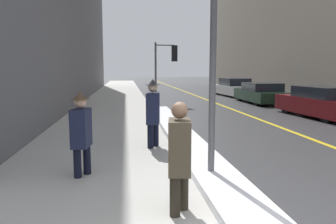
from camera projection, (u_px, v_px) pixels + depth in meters
The scene contains 11 objects.
sidewalk_slab at pixel (114, 106), 18.22m from camera, with size 4.00×80.00×0.01m.
road_centre_stripe at pixel (219, 104), 18.98m from camera, with size 0.16×80.00×0.00m.
snow_bank_curb at pixel (182, 136), 9.55m from camera, with size 0.86×14.02×0.16m.
lamp_post at pixel (214, 3), 5.66m from camera, with size 0.28×0.28×5.32m.
traffic_light_near at pixel (168, 60), 18.53m from camera, with size 1.31×0.41×3.51m.
pedestrian_nearside at pixel (179, 153), 4.51m from camera, with size 0.37×0.55×1.58m.
pedestrian_in_glasses at pixel (81, 131), 6.11m from camera, with size 0.36×0.53×1.61m.
pedestrian_trailing at pixel (153, 110), 8.38m from camera, with size 0.40×0.59×1.77m.
parked_car_maroon at pixel (322, 103), 13.76m from camera, with size 2.15×4.53×1.30m.
parked_car_dark_green at pixel (261, 93), 19.58m from camera, with size 1.91×4.40×1.22m.
parked_car_white at pixel (234, 88), 24.81m from camera, with size 2.10×4.61×1.35m.
Camera 1 is at (-1.35, -3.34, 2.02)m, focal length 35.00 mm.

